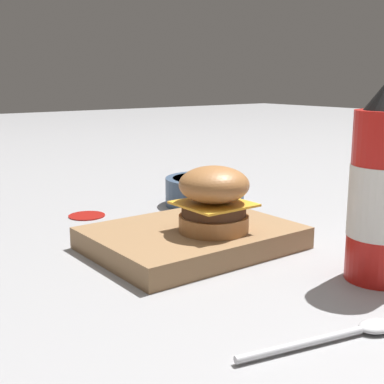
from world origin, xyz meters
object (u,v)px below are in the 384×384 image
serving_board (192,238)px  burger (214,199)px  ketchup_bottle (384,191)px  spoon (348,333)px  side_bowl (205,190)px

serving_board → burger: bearing=-67.5°
serving_board → ketchup_bottle: ketchup_bottle is taller
serving_board → spoon: (-0.04, -0.29, -0.01)m
burger → ketchup_bottle: size_ratio=0.40×
burger → serving_board: bearing=112.5°
serving_board → ketchup_bottle: 0.26m
side_bowl → serving_board: bearing=-132.1°
burger → ketchup_bottle: bearing=-64.3°
side_bowl → spoon: size_ratio=0.87×
ketchup_bottle → spoon: (-0.15, -0.07, -0.10)m
burger → spoon: size_ratio=0.56×
ketchup_bottle → side_bowl: size_ratio=1.62×
burger → ketchup_bottle: 0.22m
spoon → side_bowl: bearing=78.5°
ketchup_bottle → spoon: ketchup_bottle is taller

